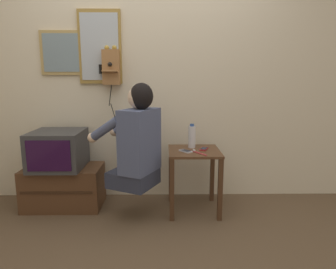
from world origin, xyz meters
name	(u,v)px	position (x,y,z in m)	size (l,w,h in m)	color
ground_plane	(143,260)	(0.00, 0.00, 0.00)	(14.00, 14.00, 0.00)	brown
wall_back	(149,75)	(0.00, 1.22, 1.27)	(6.80, 0.05, 2.55)	beige
side_table	(194,164)	(0.43, 0.81, 0.45)	(0.47, 0.49, 0.59)	#51331E
person	(137,140)	(-0.08, 0.64, 0.72)	(0.63, 0.57, 0.90)	#2D3347
tv_stand	(64,187)	(-0.82, 0.91, 0.20)	(0.73, 0.42, 0.40)	#51331E
television	(58,150)	(-0.85, 0.90, 0.58)	(0.47, 0.49, 0.35)	#38383A
wall_phone_antique	(111,67)	(-0.37, 1.14, 1.35)	(0.21, 0.18, 0.75)	#9E6B3D
framed_picture	(63,53)	(-0.85, 1.18, 1.49)	(0.44, 0.03, 0.43)	tan
wall_mirror	(100,47)	(-0.48, 1.18, 1.54)	(0.42, 0.03, 0.71)	olive
cell_phone_held	(186,151)	(0.35, 0.75, 0.59)	(0.13, 0.13, 0.01)	silver
cell_phone_spare	(204,149)	(0.52, 0.84, 0.59)	(0.10, 0.14, 0.01)	maroon
water_bottle	(192,136)	(0.42, 0.92, 0.69)	(0.07, 0.07, 0.23)	silver
toothbrush	(199,153)	(0.46, 0.69, 0.59)	(0.11, 0.16, 0.02)	#D83F4C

